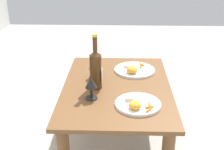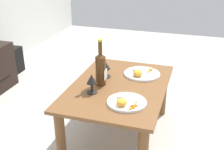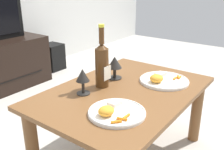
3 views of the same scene
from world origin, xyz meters
name	(u,v)px [view 2 (image 2 of 3)]	position (x,y,z in m)	size (l,w,h in m)	color
ground_plane	(118,135)	(0.00, 0.00, 0.00)	(6.40, 6.40, 0.00)	#B7B2A8
dining_table	(119,95)	(0.00, 0.00, 0.37)	(1.01, 0.70, 0.45)	brown
floor_speaker	(11,60)	(0.86, 1.61, 0.16)	(0.22, 0.22, 0.31)	black
wine_bottle	(101,68)	(-0.03, 0.13, 0.59)	(0.08, 0.08, 0.36)	#4C2D14
goblet_left	(92,80)	(-0.17, 0.15, 0.55)	(0.07, 0.07, 0.14)	black
goblet_right	(105,66)	(0.12, 0.15, 0.55)	(0.09, 0.09, 0.14)	black
dinner_plate_left	(126,102)	(-0.25, -0.12, 0.47)	(0.27, 0.27, 0.05)	white
dinner_plate_right	(141,73)	(0.24, -0.12, 0.47)	(0.30, 0.30, 0.06)	white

